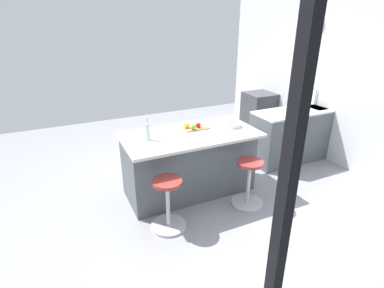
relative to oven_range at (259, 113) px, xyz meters
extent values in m
plane|color=gray|center=(2.46, 1.51, -0.44)|extent=(7.61, 7.61, 0.00)
cube|color=black|center=(3.32, 4.44, 1.05)|extent=(0.05, 0.06, 2.58)
cube|color=silver|center=(-0.35, 1.51, 1.00)|extent=(0.12, 5.86, 2.89)
cylinder|color=white|center=(-0.28, 1.04, 1.85)|extent=(0.03, 0.28, 0.28)
cube|color=#4C5156|center=(0.00, 1.41, 0.00)|extent=(2.12, 0.60, 0.89)
cube|color=silver|center=(0.00, 1.41, 0.46)|extent=(2.12, 0.60, 0.03)
cube|color=#38383D|center=(-0.26, 1.41, 0.41)|extent=(0.44, 0.36, 0.12)
cylinder|color=#B7B7BC|center=(-0.26, 1.26, 0.61)|extent=(0.02, 0.02, 0.28)
cube|color=#38383D|center=(0.00, 0.00, 0.00)|extent=(0.60, 0.60, 0.89)
cube|color=black|center=(0.00, 0.30, -0.04)|extent=(0.44, 0.01, 0.32)
cube|color=#4C5156|center=(2.44, 1.62, 0.01)|extent=(1.81, 0.77, 0.90)
cube|color=silver|center=(2.44, 1.67, 0.47)|extent=(1.87, 0.97, 0.04)
cylinder|color=#B7B7BC|center=(1.86, 2.29, -0.43)|extent=(0.44, 0.44, 0.03)
cylinder|color=#B7B7BC|center=(1.86, 2.29, -0.12)|extent=(0.05, 0.05, 0.60)
cylinder|color=maroon|center=(1.86, 2.29, 0.20)|extent=(0.36, 0.36, 0.04)
cylinder|color=#B7B7BC|center=(3.03, 2.29, -0.43)|extent=(0.44, 0.44, 0.03)
cylinder|color=#B7B7BC|center=(3.03, 2.29, -0.12)|extent=(0.05, 0.05, 0.60)
cylinder|color=maroon|center=(3.03, 2.29, 0.20)|extent=(0.36, 0.36, 0.04)
cube|color=tan|center=(2.30, 1.52, 0.50)|extent=(0.36, 0.24, 0.02)
sphere|color=red|center=(2.27, 1.56, 0.55)|extent=(0.08, 0.08, 0.08)
sphere|color=#609E2D|center=(2.37, 1.60, 0.55)|extent=(0.08, 0.08, 0.08)
sphere|color=gold|center=(2.43, 1.50, 0.56)|extent=(0.08, 0.08, 0.08)
cylinder|color=silver|center=(3.04, 1.65, 0.60)|extent=(0.06, 0.06, 0.22)
cylinder|color=silver|center=(3.04, 1.65, 0.75)|extent=(0.03, 0.03, 0.08)
cylinder|color=#B7B7BC|center=(3.04, 1.65, 0.80)|extent=(0.03, 0.03, 0.02)
cylinder|color=silver|center=(1.78, 1.68, 0.53)|extent=(0.25, 0.25, 0.07)
cylinder|color=slate|center=(1.78, 1.68, 0.54)|extent=(0.20, 0.20, 0.04)
camera|label=1|loc=(4.08, 5.20, 1.99)|focal=28.32mm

